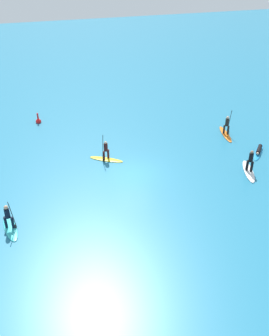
{
  "coord_description": "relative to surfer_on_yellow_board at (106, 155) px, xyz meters",
  "views": [
    {
      "loc": [
        -6.8,
        -24.1,
        16.01
      ],
      "look_at": [
        0.0,
        0.0,
        0.5
      ],
      "focal_mm": 41.5,
      "sensor_mm": 36.0,
      "label": 1
    }
  ],
  "objects": [
    {
      "name": "marker_buoy",
      "position": [
        -4.8,
        8.69,
        -0.28
      ],
      "size": [
        0.52,
        0.52,
        1.12
      ],
      "color": "red",
      "rests_on": "ground_plane"
    },
    {
      "name": "surfer_on_teal_board",
      "position": [
        -7.56,
        -6.68,
        0.0
      ],
      "size": [
        1.21,
        2.83,
        2.14
      ],
      "rotation": [
        0.0,
        0.0,
        4.9
      ],
      "color": "#33C6CC",
      "rests_on": "ground_plane"
    },
    {
      "name": "ground_plane",
      "position": [
        1.65,
        -2.63,
        -0.46
      ],
      "size": [
        120.0,
        120.0,
        0.0
      ],
      "primitive_type": "plane",
      "color": "teal",
      "rests_on": "ground"
    },
    {
      "name": "surfer_on_blue_board",
      "position": [
        12.58,
        -2.26,
        -0.3
      ],
      "size": [
        2.48,
        2.79,
        0.43
      ],
      "rotation": [
        0.0,
        0.0,
        4.01
      ],
      "color": "#1E8CD1",
      "rests_on": "ground_plane"
    },
    {
      "name": "surfer_on_orange_board",
      "position": [
        11.43,
        1.47,
        0.02
      ],
      "size": [
        1.12,
        3.28,
        2.33
      ],
      "rotation": [
        0.0,
        0.0,
        1.4
      ],
      "color": "orange",
      "rests_on": "ground_plane"
    },
    {
      "name": "surfer_on_white_board",
      "position": [
        10.2,
        -4.77,
        -0.03
      ],
      "size": [
        1.65,
        3.26,
        1.86
      ],
      "rotation": [
        0.0,
        0.0,
        4.39
      ],
      "color": "white",
      "rests_on": "ground_plane"
    },
    {
      "name": "surfer_on_yellow_board",
      "position": [
        0.0,
        0.0,
        0.0
      ],
      "size": [
        2.73,
        2.01,
        2.32
      ],
      "rotation": [
        0.0,
        0.0,
        2.59
      ],
      "color": "yellow",
      "rests_on": "ground_plane"
    }
  ]
}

